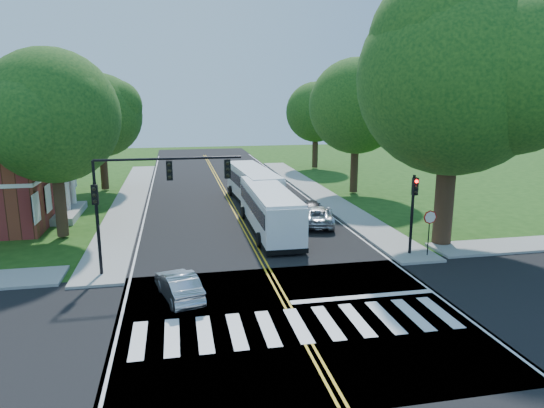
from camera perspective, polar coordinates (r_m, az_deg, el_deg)
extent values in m
plane|color=#1B4511|center=(19.81, 2.73, -13.45)|extent=(140.00, 140.00, 0.00)
cube|color=black|center=(36.58, -4.12, -1.24)|extent=(14.00, 96.00, 0.01)
cube|color=black|center=(19.81, 2.73, -13.43)|extent=(60.00, 12.00, 0.01)
cube|color=gold|center=(40.45, -4.84, 0.09)|extent=(0.36, 70.00, 0.01)
cube|color=silver|center=(40.28, -14.50, -0.32)|extent=(0.12, 70.00, 0.01)
cube|color=silver|center=(41.74, 4.47, 0.49)|extent=(0.12, 70.00, 0.01)
cube|color=silver|center=(19.37, 3.10, -14.04)|extent=(12.60, 3.00, 0.01)
cube|color=silver|center=(22.20, 10.65, -10.65)|extent=(6.60, 0.40, 0.01)
cube|color=gray|center=(43.30, -16.29, 0.54)|extent=(2.60, 40.00, 0.15)
cube|color=gray|center=(44.96, 5.27, 1.42)|extent=(2.60, 40.00, 0.15)
cylinder|color=#332314|center=(30.10, 19.66, 1.20)|extent=(1.10, 1.10, 6.00)
sphere|color=#416C1F|center=(29.61, 20.61, 13.65)|extent=(10.80, 10.80, 10.80)
cylinder|color=#332314|center=(32.64, -23.69, 0.63)|extent=(0.70, 0.70, 4.80)
sphere|color=#416C1F|center=(32.08, -24.48, 9.40)|extent=(8.00, 8.00, 8.00)
cylinder|color=#332314|center=(48.14, -19.18, 4.26)|extent=(0.70, 0.70, 4.40)
sphere|color=#416C1F|center=(47.75, -19.59, 9.81)|extent=(7.60, 7.60, 7.60)
cylinder|color=#332314|center=(44.63, 9.66, 4.56)|extent=(0.70, 0.70, 5.00)
sphere|color=#416C1F|center=(44.23, 9.91, 11.29)|extent=(8.40, 8.40, 8.40)
cylinder|color=#332314|center=(60.04, 5.09, 6.40)|extent=(0.70, 0.70, 4.40)
sphere|color=#416C1F|center=(59.73, 5.18, 10.73)|extent=(7.20, 7.20, 7.20)
cube|color=silver|center=(38.35, -23.41, 5.08)|extent=(1.40, 6.00, 0.45)
cube|color=gray|center=(39.03, -22.89, -0.96)|extent=(1.80, 6.00, 0.50)
cylinder|color=silver|center=(36.56, -23.79, 1.07)|extent=(0.50, 0.50, 4.20)
cylinder|color=silver|center=(38.67, -23.12, 1.71)|extent=(0.50, 0.50, 4.20)
cylinder|color=silver|center=(40.80, -22.52, 2.27)|extent=(0.50, 0.50, 4.20)
cylinder|color=black|center=(24.85, -19.78, -2.74)|extent=(0.16, 0.16, 4.60)
cube|color=black|center=(24.34, -20.12, 1.04)|extent=(0.30, 0.22, 0.95)
sphere|color=black|center=(24.15, -20.23, 1.67)|extent=(0.18, 0.18, 0.18)
cylinder|color=black|center=(23.94, -12.03, 5.23)|extent=(7.00, 0.12, 0.12)
cube|color=black|center=(23.87, -11.98, 3.88)|extent=(0.30, 0.22, 0.95)
cube|color=black|center=(24.00, -5.27, 4.14)|extent=(0.30, 0.22, 0.95)
cylinder|color=black|center=(27.63, 16.13, -1.22)|extent=(0.16, 0.16, 4.40)
cube|color=black|center=(27.18, 16.48, 1.99)|extent=(0.30, 0.22, 0.95)
sphere|color=#FF0A05|center=(27.01, 16.66, 2.56)|extent=(0.18, 0.18, 0.18)
cylinder|color=black|center=(27.85, 17.93, -3.57)|extent=(0.06, 0.06, 2.20)
cylinder|color=#A50A07|center=(27.57, 18.11, -1.49)|extent=(0.76, 0.04, 0.76)
cube|color=white|center=(31.64, -0.33, -0.70)|extent=(2.44, 10.92, 2.54)
cube|color=black|center=(31.54, -0.33, 0.12)|extent=(2.51, 10.16, 0.88)
cube|color=black|center=(36.88, -1.90, 1.70)|extent=(2.26, 0.12, 1.48)
cube|color=orange|center=(36.74, -1.91, 2.98)|extent=(1.57, 0.11, 0.30)
cube|color=black|center=(31.92, -0.33, -2.67)|extent=(2.49, 11.02, 0.28)
cube|color=white|center=(31.37, -0.34, 1.65)|extent=(2.39, 10.59, 0.20)
cylinder|color=black|center=(35.54, 0.51, -0.87)|extent=(0.30, 0.89, 0.89)
cylinder|color=black|center=(35.15, -3.33, -1.04)|extent=(0.30, 0.89, 0.89)
cylinder|color=black|center=(29.00, 3.22, -3.97)|extent=(0.30, 0.89, 0.89)
cylinder|color=black|center=(28.53, -1.48, -4.23)|extent=(0.30, 0.89, 0.89)
cube|color=white|center=(39.97, -2.24, 2.11)|extent=(3.04, 11.25, 2.59)
cube|color=black|center=(39.88, -2.25, 2.78)|extent=(3.07, 10.47, 0.90)
cube|color=black|center=(45.34, -3.78, 3.75)|extent=(2.31, 0.23, 1.51)
cube|color=orange|center=(45.22, -3.80, 4.82)|extent=(1.61, 0.19, 0.30)
cube|color=black|center=(40.19, -2.23, 0.50)|extent=(3.10, 11.35, 0.28)
cube|color=white|center=(39.75, -2.26, 4.03)|extent=(2.98, 10.91, 0.21)
cylinder|color=black|center=(43.94, -1.71, 1.73)|extent=(0.35, 0.92, 0.91)
cylinder|color=black|center=(43.47, -4.86, 1.57)|extent=(0.35, 0.92, 0.91)
cylinder|color=black|center=(37.23, 0.74, -0.24)|extent=(0.35, 0.92, 0.91)
cylinder|color=black|center=(36.67, -2.96, -0.45)|extent=(0.35, 0.92, 0.91)
imported|color=#ADAFB5|center=(21.79, -10.91, -9.37)|extent=(2.20, 3.97, 1.24)
imported|color=silver|center=(33.54, 5.33, -1.34)|extent=(3.33, 5.18, 1.33)
imported|color=black|center=(36.28, 4.56, -0.43)|extent=(2.26, 4.12, 1.13)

